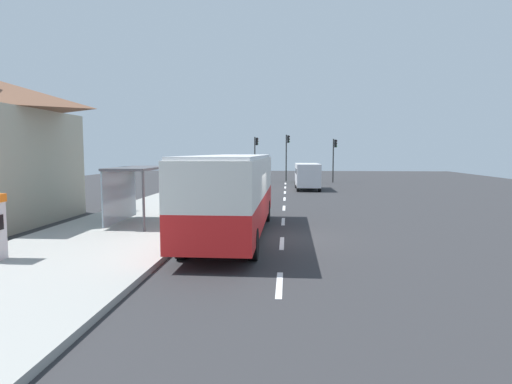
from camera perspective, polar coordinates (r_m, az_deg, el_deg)
name	(u,v)px	position (r m, az deg, el deg)	size (l,w,h in m)	color
ground_plane	(281,199)	(30.92, 3.29, -0.97)	(56.00, 92.00, 0.04)	#2D2D30
sidewalk_platform	(133,225)	(20.20, -15.75, -4.19)	(6.20, 30.00, 0.18)	#999993
lane_stripe_seg_0	(279,285)	(11.24, 3.08, -12.01)	(0.16, 2.20, 0.01)	silver
lane_stripe_seg_1	(282,243)	(16.08, 3.41, -6.71)	(0.16, 2.20, 0.01)	silver
lane_stripe_seg_2	(283,221)	(21.00, 3.58, -3.87)	(0.16, 2.20, 0.01)	silver
lane_stripe_seg_3	(284,208)	(25.95, 3.68, -2.12)	(0.16, 2.20, 0.01)	silver
lane_stripe_seg_4	(285,199)	(30.91, 3.76, -0.92)	(0.16, 2.20, 0.01)	silver
lane_stripe_seg_5	(285,192)	(35.89, 3.81, -0.06)	(0.16, 2.20, 0.01)	silver
lane_stripe_seg_6	(285,187)	(40.87, 3.85, 0.59)	(0.16, 2.20, 0.01)	silver
lane_stripe_seg_7	(285,184)	(45.85, 3.88, 1.10)	(0.16, 2.20, 0.01)	silver
bus	(232,190)	(17.10, -3.10, 0.24)	(2.61, 11.03, 3.21)	red
white_van	(307,175)	(38.66, 6.74, 2.29)	(2.10, 5.23, 2.30)	silver
sedan_near	(304,175)	(47.98, 6.34, 2.21)	(2.01, 4.48, 1.52)	#195933
recycling_bin_green	(183,212)	(19.76, -9.49, -2.61)	(0.52, 0.52, 0.95)	green
recycling_bin_yellow	(187,210)	(20.44, -9.03, -2.34)	(0.52, 0.52, 0.95)	yellow
recycling_bin_red	(190,208)	(21.11, -8.59, -2.09)	(0.52, 0.52, 0.95)	red
recycling_bin_blue	(193,206)	(21.79, -8.19, -1.86)	(0.52, 0.52, 0.95)	blue
traffic_light_near_side	(334,153)	(48.11, 10.20, 4.99)	(0.49, 0.28, 4.73)	#2D2D2D
traffic_light_far_side	(256,152)	(48.76, -0.04, 5.26)	(0.49, 0.28, 4.99)	#2D2D2D
traffic_light_median	(287,151)	(49.44, 4.09, 5.44)	(0.49, 0.28, 5.26)	#2D2D2D
bus_shelter	(132,180)	(19.93, -15.98, 1.49)	(1.80, 4.00, 2.50)	#4C4C51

